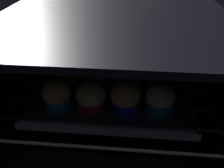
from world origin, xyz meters
TOP-DOWN VIEW (x-y plane):
  - oven_cavity at (0.00, 26.25)cm, footprint 59.00×47.00cm
  - oven_rack at (0.00, 22.00)cm, footprint 54.80×42.00cm
  - baking_tray at (0.00, 23.15)cm, footprint 42.01×33.51cm
  - muffin_row0_col0 at (-12.93, 14.49)cm, footprint 7.28×7.28cm
  - muffin_row0_col1 at (-4.45, 14.43)cm, footprint 7.34×7.34cm
  - muffin_row0_col2 at (4.03, 14.46)cm, footprint 7.32×7.32cm
  - muffin_row0_col3 at (12.36, 14.82)cm, footprint 6.99×6.99cm
  - muffin_row1_col0 at (-12.73, 23.11)cm, footprint 7.35×7.35cm
  - muffin_row1_col1 at (-4.00, 22.84)cm, footprint 7.25×7.25cm
  - muffin_row1_col2 at (3.93, 22.78)cm, footprint 6.88×6.88cm
  - muffin_row1_col3 at (12.35, 23.50)cm, footprint 6.69×6.69cm
  - muffin_row2_col0 at (-12.59, 31.68)cm, footprint 7.10×7.10cm
  - muffin_row2_col1 at (-4.11, 31.52)cm, footprint 7.05×7.05cm
  - muffin_row2_col2 at (3.92, 32.04)cm, footprint 6.79×6.79cm
  - muffin_row2_col3 at (12.55, 31.46)cm, footprint 6.88×6.88cm

SIDE VIEW (x-z plane):
  - oven_rack at x=0.00cm, z-range 13.20..14.00cm
  - baking_tray at x=0.00cm, z-range 13.57..15.77cm
  - oven_cavity at x=0.00cm, z-range -1.50..35.50cm
  - muffin_row1_col3 at x=12.35cm, z-range 14.79..22.12cm
  - muffin_row2_col1 at x=-4.11cm, z-range 14.76..22.25cm
  - muffin_row2_col2 at x=3.92cm, z-range 14.78..22.37cm
  - muffin_row1_col0 at x=-12.73cm, z-range 14.82..22.53cm
  - muffin_row0_col1 at x=-4.45cm, z-range 14.84..22.72cm
  - muffin_row1_col2 at x=3.93cm, z-range 14.70..22.95cm
  - muffin_row2_col3 at x=12.55cm, z-range 14.89..22.78cm
  - muffin_row0_col3 at x=12.36cm, z-range 14.85..22.88cm
  - muffin_row1_col1 at x=-4.00cm, z-range 14.77..23.03cm
  - muffin_row0_col0 at x=-12.93cm, z-range 14.92..23.09cm
  - muffin_row2_col0 at x=-12.59cm, z-range 14.95..23.08cm
  - muffin_row0_col2 at x=4.03cm, z-range 14.95..23.32cm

